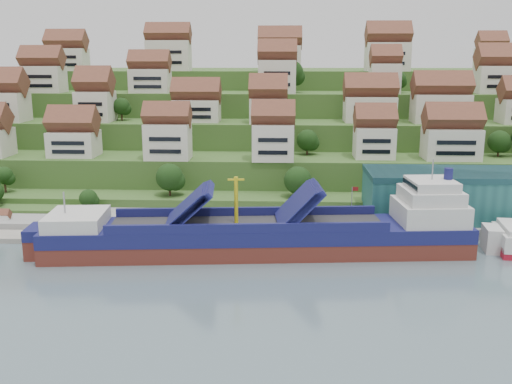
{
  "coord_description": "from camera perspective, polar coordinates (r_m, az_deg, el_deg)",
  "views": [
    {
      "loc": [
        3.95,
        -100.9,
        35.07
      ],
      "look_at": [
        -1.31,
        14.0,
        8.0
      ],
      "focal_mm": 40.0,
      "sensor_mm": 36.0,
      "label": 1
    }
  ],
  "objects": [
    {
      "name": "ground",
      "position": [
        106.89,
        0.36,
        -5.91
      ],
      "size": [
        300.0,
        300.0,
        0.0
      ],
      "primitive_type": "plane",
      "color": "slate",
      "rests_on": "ground"
    },
    {
      "name": "quay",
      "position": [
        121.84,
        10.1,
        -3.16
      ],
      "size": [
        180.0,
        14.0,
        2.2
      ],
      "primitive_type": "cube",
      "color": "gray",
      "rests_on": "ground"
    },
    {
      "name": "hillside",
      "position": [
        205.94,
        1.51,
        6.43
      ],
      "size": [
        260.0,
        128.0,
        31.0
      ],
      "color": "#2D4C1E",
      "rests_on": "ground"
    },
    {
      "name": "hillside_village",
      "position": [
        162.19,
        1.56,
        9.45
      ],
      "size": [
        159.32,
        62.75,
        29.62
      ],
      "color": "silver",
      "rests_on": "ground"
    },
    {
      "name": "hillside_trees",
      "position": [
        146.48,
        -1.89,
        5.92
      ],
      "size": [
        142.32,
        60.93,
        31.46
      ],
      "color": "#1A3A13",
      "rests_on": "ground"
    },
    {
      "name": "warehouse",
      "position": [
        130.33,
        24.18,
        -0.29
      ],
      "size": [
        60.0,
        15.0,
        10.0
      ],
      "primitive_type": "cube",
      "color": "#215B59",
      "rests_on": "quay"
    },
    {
      "name": "flagpole",
      "position": [
        115.3,
        9.6,
        -1.1
      ],
      "size": [
        1.28,
        0.16,
        8.0
      ],
      "color": "gray",
      "rests_on": "quay"
    },
    {
      "name": "cargo_ship",
      "position": [
        105.06,
        1.39,
        -4.38
      ],
      "size": [
        78.0,
        18.77,
        17.12
      ],
      "rotation": [
        0.0,
        0.0,
        0.09
      ],
      "color": "#5C241C",
      "rests_on": "ground"
    }
  ]
}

